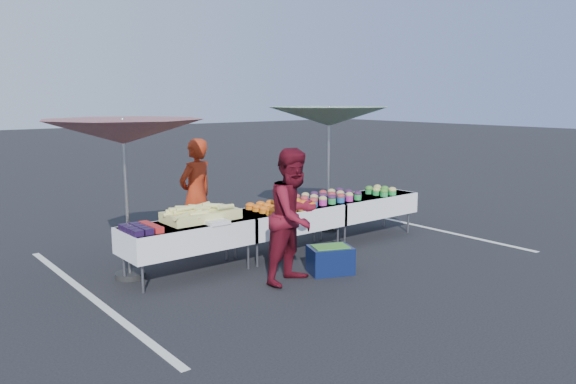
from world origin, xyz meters
TOP-DOWN VIEW (x-y plane):
  - ground at (0.00, 0.00)m, footprint 80.00×80.00m
  - stripe_left at (-3.20, 0.00)m, footprint 0.10×5.00m
  - stripe_right at (3.20, 0.00)m, footprint 0.10×5.00m
  - table_left at (-1.80, 0.00)m, footprint 1.86×0.81m
  - table_center at (0.00, 0.00)m, footprint 1.86×0.81m
  - table_right at (1.80, 0.00)m, footprint 1.86×0.81m
  - berry_punnets at (-2.51, -0.06)m, footprint 0.40×0.54m
  - corn_pile at (-1.56, 0.04)m, footprint 1.16×0.57m
  - plastic_bags at (-1.50, -0.30)m, footprint 0.30×0.25m
  - carrot_bowls at (-0.15, -0.01)m, footprint 0.95×0.69m
  - potato_cups at (0.85, 0.00)m, footprint 1.14×0.58m
  - bean_baskets at (2.06, -0.10)m, footprint 0.36×0.50m
  - vendor at (-1.06, 1.05)m, footprint 0.77×0.61m
  - customer at (-0.81, -1.15)m, footprint 1.03×0.89m
  - umbrella_left at (-2.50, 0.40)m, footprint 2.38×2.38m
  - umbrella_right at (1.61, 0.80)m, footprint 2.89×2.89m
  - storage_bin at (-0.17, -1.18)m, footprint 0.72×0.63m

SIDE VIEW (x-z plane):
  - ground at x=0.00m, z-range 0.00..0.00m
  - stripe_left at x=-3.20m, z-range 0.00..0.00m
  - stripe_right at x=3.20m, z-range 0.00..0.00m
  - storage_bin at x=-0.17m, z-range 0.01..0.40m
  - table_left at x=-1.80m, z-range 0.21..0.96m
  - table_center at x=0.00m, z-range 0.21..0.96m
  - table_right at x=1.80m, z-range 0.21..0.96m
  - plastic_bags at x=-1.50m, z-range 0.75..0.80m
  - berry_punnets at x=-2.51m, z-range 0.75..0.83m
  - carrot_bowls at x=-0.15m, z-range 0.75..0.85m
  - bean_baskets at x=2.06m, z-range 0.75..0.90m
  - potato_cups at x=0.85m, z-range 0.75..0.91m
  - corn_pile at x=-1.56m, z-range 0.71..0.97m
  - customer at x=-0.81m, z-range 0.00..1.83m
  - vendor at x=-1.06m, z-range 0.00..1.84m
  - umbrella_left at x=-2.50m, z-range 0.90..3.12m
  - umbrella_right at x=1.61m, z-range 0.95..3.28m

